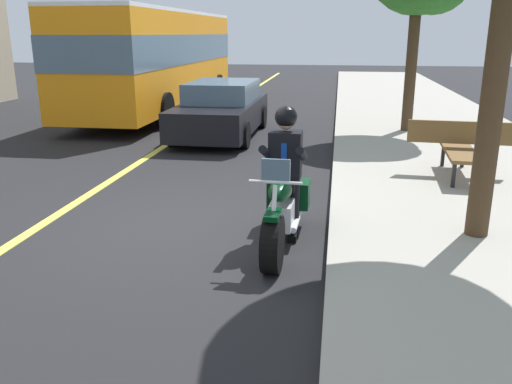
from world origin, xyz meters
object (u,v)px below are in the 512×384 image
(bus_far, at_px, (158,55))
(bench_sidewalk, at_px, (460,144))
(motorcycle_main, at_px, (283,210))
(rider_main, at_px, (285,162))
(car_silver, at_px, (222,110))

(bus_far, height_order, bench_sidewalk, bus_far)
(bus_far, relative_size, bench_sidewalk, 6.05)
(motorcycle_main, relative_size, bus_far, 0.20)
(rider_main, xyz_separation_m, bus_far, (-11.26, -5.43, 0.84))
(motorcycle_main, bearing_deg, car_silver, -161.96)
(motorcycle_main, height_order, bus_far, bus_far)
(car_silver, distance_m, bench_sidewalk, 6.44)
(bus_far, bearing_deg, rider_main, 25.75)
(motorcycle_main, distance_m, car_silver, 7.59)
(motorcycle_main, height_order, bench_sidewalk, motorcycle_main)
(car_silver, bearing_deg, bus_far, -143.98)
(rider_main, relative_size, bus_far, 0.16)
(bus_far, bearing_deg, bench_sidewalk, 45.35)
(car_silver, height_order, bench_sidewalk, car_silver)
(bus_far, xyz_separation_m, bench_sidewalk, (8.11, 8.21, -1.16))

